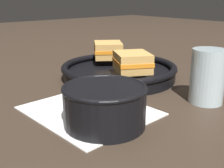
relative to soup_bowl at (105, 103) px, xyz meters
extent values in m
plane|color=#382B21|center=(-0.08, 0.09, -0.04)|extent=(4.00, 4.00, 0.00)
cube|color=white|center=(-0.07, 0.02, -0.04)|extent=(0.25, 0.21, 0.00)
cylinder|color=black|center=(0.00, 0.00, -0.01)|extent=(0.14, 0.14, 0.07)
cylinder|color=#DB5B1E|center=(0.00, 0.00, 0.02)|extent=(0.13, 0.13, 0.01)
torus|color=black|center=(0.00, 0.00, 0.03)|extent=(0.15, 0.15, 0.01)
cube|color=#9E9EA3|center=(-0.07, 0.04, -0.03)|extent=(0.09, 0.07, 0.01)
ellipsoid|color=#9E9EA3|center=(0.00, 0.00, -0.03)|extent=(0.06, 0.05, 0.01)
cylinder|color=black|center=(-0.20, 0.21, -0.03)|extent=(0.31, 0.31, 0.02)
torus|color=black|center=(-0.20, 0.21, -0.01)|extent=(0.31, 0.31, 0.02)
cube|color=tan|center=(-0.28, 0.24, 0.01)|extent=(0.12, 0.12, 0.02)
cube|color=orange|center=(-0.28, 0.24, 0.02)|extent=(0.12, 0.12, 0.01)
cube|color=tan|center=(-0.28, 0.24, 0.04)|extent=(0.12, 0.12, 0.02)
cube|color=tan|center=(-0.12, 0.19, 0.01)|extent=(0.12, 0.11, 0.02)
cube|color=orange|center=(-0.12, 0.19, 0.02)|extent=(0.12, 0.12, 0.01)
cube|color=tan|center=(-0.12, 0.19, 0.04)|extent=(0.12, 0.11, 0.02)
cylinder|color=silver|center=(0.05, 0.24, 0.02)|extent=(0.07, 0.07, 0.12)
camera|label=1|loc=(0.35, -0.28, 0.18)|focal=45.00mm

